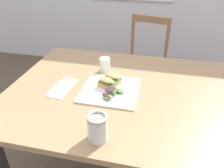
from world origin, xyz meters
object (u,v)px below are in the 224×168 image
(chair_wooden_far, at_px, (143,64))
(dining_table, at_px, (122,108))
(plate_lunch, at_px, (110,90))
(fork_on_napkin, at_px, (63,86))
(cup_extra_side, at_px, (105,65))
(mason_jar_iced_tea, at_px, (97,129))
(sandwich_half_back, at_px, (112,78))
(sandwich_half_front, at_px, (106,83))

(chair_wooden_far, bearing_deg, dining_table, -91.98)
(dining_table, height_order, plate_lunch, plate_lunch)
(fork_on_napkin, bearing_deg, cup_extra_side, 51.07)
(chair_wooden_far, xyz_separation_m, mason_jar_iced_tea, (-0.06, -1.33, 0.34))
(plate_lunch, xyz_separation_m, sandwich_half_back, (-0.01, 0.07, 0.03))
(sandwich_half_back, height_order, fork_on_napkin, sandwich_half_back)
(mason_jar_iced_tea, distance_m, cup_extra_side, 0.58)
(dining_table, distance_m, chair_wooden_far, 0.97)
(mason_jar_iced_tea, xyz_separation_m, cup_extra_side, (-0.12, 0.57, -0.01))
(chair_wooden_far, relative_size, cup_extra_side, 9.76)
(chair_wooden_far, distance_m, sandwich_half_back, 0.96)
(sandwich_half_back, bearing_deg, chair_wooden_far, 83.72)
(chair_wooden_far, distance_m, cup_extra_side, 0.85)
(cup_extra_side, bearing_deg, fork_on_napkin, -128.93)
(sandwich_half_front, xyz_separation_m, fork_on_napkin, (-0.24, -0.03, -0.03))
(sandwich_half_front, bearing_deg, chair_wooden_far, 82.92)
(mason_jar_iced_tea, bearing_deg, sandwich_half_front, 98.87)
(dining_table, distance_m, cup_extra_side, 0.29)
(dining_table, relative_size, fork_on_napkin, 6.66)
(dining_table, xyz_separation_m, plate_lunch, (-0.06, -0.02, 0.12))
(plate_lunch, height_order, cup_extra_side, cup_extra_side)
(dining_table, bearing_deg, mason_jar_iced_tea, -94.12)
(dining_table, distance_m, plate_lunch, 0.14)
(mason_jar_iced_tea, bearing_deg, chair_wooden_far, 87.41)
(chair_wooden_far, xyz_separation_m, sandwich_half_back, (-0.10, -0.90, 0.33))
(sandwich_half_front, relative_size, sandwich_half_back, 1.00)
(cup_extra_side, bearing_deg, sandwich_half_back, -60.56)
(sandwich_half_front, relative_size, mason_jar_iced_tea, 0.91)
(sandwich_half_back, distance_m, mason_jar_iced_tea, 0.43)
(dining_table, bearing_deg, plate_lunch, -158.93)
(dining_table, xyz_separation_m, mason_jar_iced_tea, (-0.03, -0.38, 0.17))
(plate_lunch, height_order, sandwich_half_back, sandwich_half_back)
(chair_wooden_far, xyz_separation_m, cup_extra_side, (-0.18, -0.76, 0.34))
(cup_extra_side, bearing_deg, dining_table, -52.46)
(dining_table, xyz_separation_m, sandwich_half_front, (-0.09, -0.00, 0.16))
(chair_wooden_far, relative_size, sandwich_half_front, 8.20)
(chair_wooden_far, relative_size, sandwich_half_back, 8.20)
(dining_table, bearing_deg, cup_extra_side, 127.54)
(fork_on_napkin, bearing_deg, sandwich_half_back, 18.38)
(plate_lunch, bearing_deg, sandwich_half_back, 94.84)
(chair_wooden_far, bearing_deg, sandwich_half_front, -97.08)
(fork_on_napkin, bearing_deg, dining_table, 6.33)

